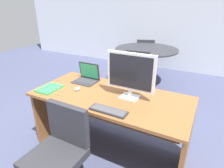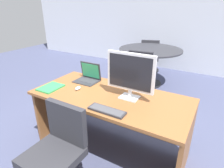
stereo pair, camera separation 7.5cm
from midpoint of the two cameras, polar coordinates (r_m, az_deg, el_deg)
The scene contains 13 objects.
ground at distance 3.70m, azimuth 12.11°, elevation -4.68°, with size 12.00×12.00×0.00m, color #474C6B.
back_wall at distance 5.32m, azimuth 21.18°, elevation 18.54°, with size 10.00×0.10×2.80m, color silver.
desk at distance 2.27m, azimuth 1.12°, elevation -7.78°, with size 1.76×0.82×0.75m.
monitor at distance 1.97m, azimuth 6.62°, elevation 3.19°, with size 0.52×0.16×0.50m.
laptop at distance 2.52m, azimuth -6.10°, elevation 2.66°, with size 0.30×0.24×0.23m.
keyboard at distance 1.82m, azimuth -0.37°, elevation -7.96°, with size 0.37×0.12×0.02m.
mouse at distance 2.28m, azimuth -9.29°, elevation -1.28°, with size 0.05×0.09×0.04m.
desk_lamp at distance 2.26m, azimuth 4.35°, elevation 6.24°, with size 0.12×0.14×0.40m.
book at distance 2.40m, azimuth -17.06°, elevation -1.02°, with size 0.22×0.28×0.02m.
office_chair at distance 1.96m, azimuth -14.96°, elevation -20.98°, with size 0.56×0.56×0.87m.
meeting_table at distance 4.21m, azimuth 11.75°, elevation 7.72°, with size 1.32×1.32×0.80m.
meeting_chair_near at distance 5.14m, azimuth 11.46°, elevation 7.33°, with size 0.59×0.60×0.86m.
meeting_chair_far at distance 3.47m, azimuth 8.04°, elevation 0.21°, with size 0.56×0.56×0.91m.
Camera 2 is at (0.98, -1.63, 1.70)m, focal length 30.47 mm.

